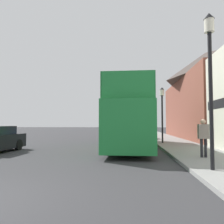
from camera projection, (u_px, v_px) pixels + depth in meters
The scene contains 8 objects.
ground_plane at pixel (100, 138), 25.06m from camera, with size 144.00×144.00×0.00m, color #333335.
sidewalk at pixel (167, 140), 21.49m from camera, with size 3.18×108.00×0.14m.
brick_terrace_rear at pixel (207, 95), 23.30m from camera, with size 6.00×16.48×9.31m.
tour_bus at pixel (129, 121), 14.86m from camera, with size 2.65×10.73×4.06m.
parked_car_ahead_of_bus at pixel (139, 132), 22.69m from camera, with size 1.91×4.62×1.58m.
pedestrian_third at pixel (203, 134), 9.79m from camera, with size 0.45×0.25×1.71m.
lamp_post_nearest at pixel (210, 62), 7.29m from camera, with size 0.35×0.35×5.25m.
lamp_post_second at pixel (162, 104), 17.14m from camera, with size 0.35×0.35×4.38m.
Camera 1 is at (3.52, -3.98, 1.65)m, focal length 35.00 mm.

